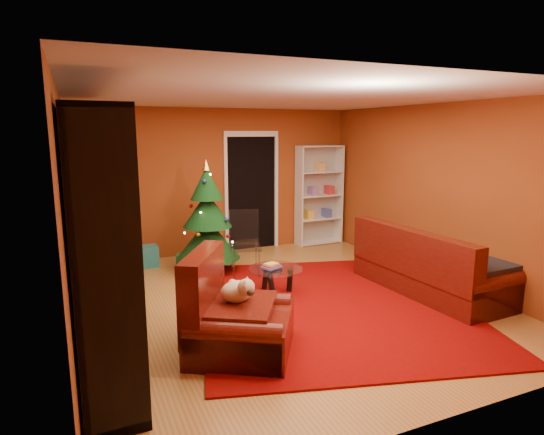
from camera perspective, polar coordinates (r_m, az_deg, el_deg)
name	(u,v)px	position (r m, az deg, el deg)	size (l,w,h in m)	color
floor	(284,303)	(6.08, 1.53, -10.67)	(5.00, 5.50, 0.05)	#9E662D
ceiling	(285,95)	(5.67, 1.67, 15.11)	(5.00, 5.50, 0.05)	silver
wall_back	(220,182)	(8.30, -6.58, 4.51)	(5.00, 0.05, 2.60)	#923E17
wall_left	(65,219)	(5.20, -24.49, -0.13)	(0.05, 5.50, 2.60)	#923E17
wall_right	(439,193)	(7.16, 20.24, 2.92)	(0.05, 5.50, 2.60)	#923E17
doorway	(252,194)	(8.48, -2.57, 3.00)	(1.06, 0.60, 2.16)	black
rug	(332,304)	(5.98, 7.52, -10.76)	(3.23, 3.76, 0.02)	#770502
media_unit	(94,235)	(4.80, -21.47, -2.05)	(0.48, 3.11, 2.39)	black
christmas_tree	(207,218)	(7.15, -8.10, -0.08)	(1.00, 1.00, 1.78)	black
gift_box_teal	(147,256)	(7.80, -15.37, -4.70)	(0.34, 0.34, 0.34)	#206F72
gift_box_green	(184,261)	(7.57, -11.01, -5.37)	(0.23, 0.23, 0.23)	#1F602D
gift_box_red	(205,259)	(7.59, -8.42, -5.21)	(0.24, 0.24, 0.24)	#9E1610
white_bookshelf	(319,195)	(8.92, 5.94, 2.77)	(0.92, 0.33, 1.98)	white
armchair	(241,313)	(4.63, -3.88, -11.85)	(1.07, 1.07, 0.83)	#410C07
dog	(237,291)	(4.61, -4.41, -9.24)	(0.40, 0.30, 0.27)	#D3B591
sofa	(432,259)	(6.64, 19.42, -4.92)	(2.18, 0.98, 0.94)	#410C07
coffee_table	(276,281)	(6.23, 0.45, -7.97)	(0.73, 0.73, 0.46)	gray
acrylic_chair	(245,247)	(6.97, -3.37, -3.72)	(0.46, 0.50, 0.90)	#66605B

